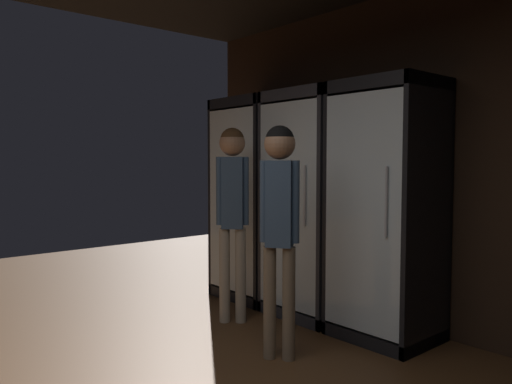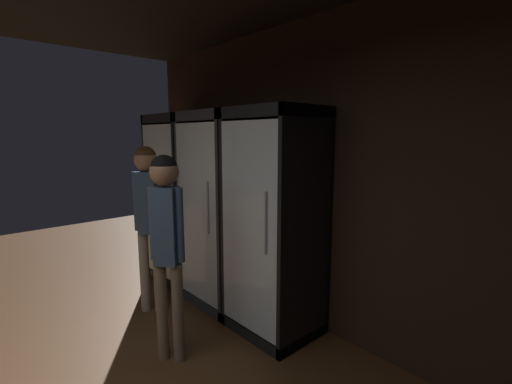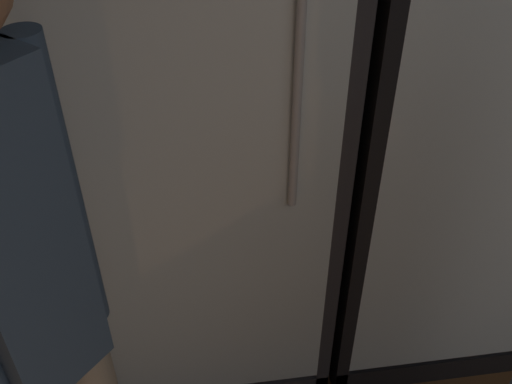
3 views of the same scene
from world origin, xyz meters
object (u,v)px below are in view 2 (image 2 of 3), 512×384
Objects in this scene: cooler_left at (225,211)px; cooler_center at (278,224)px; cooler_far_left at (186,201)px; shopper_near at (167,230)px; shopper_far at (148,206)px.

cooler_left and cooler_center have the same top height.
cooler_center is at bearing 0.02° from cooler_far_left.
shopper_far is (-0.85, 0.25, 0.02)m from shopper_near.
shopper_near is at bearing -103.17° from cooler_center.
cooler_far_left is 0.79m from cooler_left.
shopper_far is (0.50, -0.73, 0.11)m from cooler_far_left.
cooler_far_left is 1.20× the size of shopper_far.
cooler_far_left is 1.00× the size of cooler_center.
cooler_far_left reaches higher than shopper_far.
cooler_left is at bearing -179.88° from cooler_center.
cooler_center reaches higher than shopper_near.
cooler_left is 0.79m from shopper_far.
cooler_far_left is at bearing 179.92° from cooler_left.
cooler_far_left is at bearing -179.98° from cooler_center.
cooler_center is at bearing 33.89° from shopper_far.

